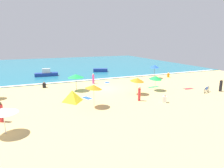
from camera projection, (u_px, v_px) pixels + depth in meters
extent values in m
plane|color=#D8B775|center=(103.00, 89.00, 27.53)|extent=(60.00, 60.00, 0.00)
cube|color=teal|center=(67.00, 65.00, 52.68)|extent=(60.00, 44.00, 0.10)
cube|color=white|center=(90.00, 80.00, 33.17)|extent=(57.00, 0.70, 0.01)
cylinder|color=silver|center=(4.00, 121.00, 14.14)|extent=(0.05, 0.05, 1.94)
cone|color=white|center=(3.00, 110.00, 13.95)|extent=(2.21, 2.22, 0.43)
cylinder|color=silver|center=(137.00, 86.00, 24.57)|extent=(0.05, 0.05, 2.05)
cone|color=orange|center=(137.00, 80.00, 24.38)|extent=(2.34, 2.36, 0.62)
cylinder|color=silver|center=(94.00, 96.00, 19.91)|extent=(0.05, 0.05, 2.25)
cone|color=orange|center=(94.00, 87.00, 19.69)|extent=(1.85, 1.81, 0.59)
cylinder|color=silver|center=(155.00, 83.00, 26.39)|extent=(0.05, 0.05, 1.96)
cone|color=green|center=(156.00, 78.00, 26.21)|extent=(1.77, 1.81, 0.63)
cylinder|color=#4C3823|center=(154.00, 72.00, 34.98)|extent=(0.05, 0.05, 2.28)
cone|color=blue|center=(155.00, 66.00, 34.76)|extent=(1.58, 1.59, 0.49)
cylinder|color=#4C3823|center=(76.00, 83.00, 26.32)|extent=(0.05, 0.05, 2.18)
cone|color=green|center=(76.00, 76.00, 26.12)|extent=(2.89, 2.89, 0.46)
pyramid|color=yellow|center=(72.00, 96.00, 21.85)|extent=(1.79, 2.26, 1.24)
torus|color=black|center=(205.00, 91.00, 25.18)|extent=(0.68, 0.35, 0.72)
torus|color=black|center=(208.00, 89.00, 25.96)|extent=(0.68, 0.35, 0.72)
cube|color=blue|center=(207.00, 88.00, 25.52)|extent=(0.83, 0.41, 0.36)
cylinder|color=#D84CA5|center=(93.00, 79.00, 30.60)|extent=(0.43, 0.43, 1.40)
sphere|color=beige|center=(93.00, 74.00, 30.43)|extent=(0.23, 0.23, 0.23)
cube|color=black|center=(44.00, 86.00, 28.11)|extent=(0.49, 0.49, 0.61)
sphere|color=brown|center=(44.00, 83.00, 28.02)|extent=(0.25, 0.25, 0.25)
cylinder|color=red|center=(139.00, 95.00, 21.99)|extent=(0.42, 0.42, 1.42)
sphere|color=beige|center=(139.00, 87.00, 21.81)|extent=(0.27, 0.27, 0.27)
cube|color=white|center=(165.00, 99.00, 21.48)|extent=(0.57, 0.57, 0.68)
sphere|color=#DBA884|center=(165.00, 96.00, 21.39)|extent=(0.20, 0.20, 0.20)
cube|color=orange|center=(168.00, 75.00, 35.85)|extent=(0.54, 0.54, 0.71)
sphere|color=beige|center=(168.00, 73.00, 35.75)|extent=(0.22, 0.22, 0.22)
cylinder|color=red|center=(1.00, 113.00, 16.33)|extent=(0.51, 0.51, 1.49)
sphere|color=brown|center=(0.00, 103.00, 16.14)|extent=(0.26, 0.26, 0.26)
cylinder|color=black|center=(221.00, 86.00, 26.02)|extent=(0.51, 0.51, 1.44)
sphere|color=#DBA884|center=(222.00, 80.00, 25.84)|extent=(0.22, 0.22, 0.22)
cube|color=blue|center=(87.00, 98.00, 23.15)|extent=(1.06, 1.46, 0.01)
cube|color=green|center=(153.00, 87.00, 28.52)|extent=(1.83, 0.72, 0.01)
cube|color=blue|center=(107.00, 83.00, 31.44)|extent=(1.22, 1.24, 0.01)
cube|color=red|center=(188.00, 89.00, 27.50)|extent=(1.46, 0.79, 0.01)
cube|color=navy|center=(46.00, 74.00, 36.47)|extent=(4.16, 1.43, 0.61)
cube|color=silver|center=(46.00, 71.00, 36.32)|extent=(1.47, 0.80, 0.80)
cube|color=navy|center=(100.00, 70.00, 41.32)|extent=(3.14, 2.04, 0.66)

